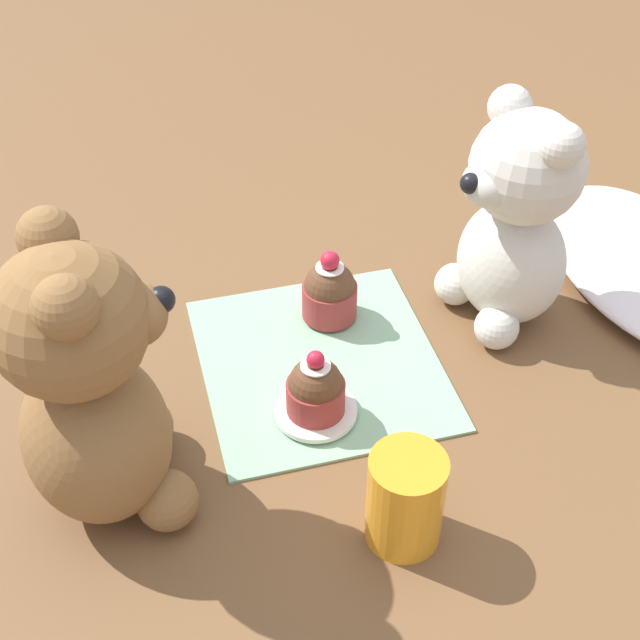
# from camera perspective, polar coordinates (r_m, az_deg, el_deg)

# --- Properties ---
(ground_plane) EXTENTS (4.00, 4.00, 0.00)m
(ground_plane) POSITION_cam_1_polar(r_m,az_deg,el_deg) (0.85, 0.00, -2.83)
(ground_plane) COLOR brown
(knitted_placemat) EXTENTS (0.24, 0.22, 0.01)m
(knitted_placemat) POSITION_cam_1_polar(r_m,az_deg,el_deg) (0.85, 0.00, -2.69)
(knitted_placemat) COLOR #8EBC99
(knitted_placemat) RESTS_ON ground_plane
(teddy_bear_cream) EXTENTS (0.13, 0.13, 0.23)m
(teddy_bear_cream) POSITION_cam_1_polar(r_m,az_deg,el_deg) (0.86, 12.39, 6.22)
(teddy_bear_cream) COLOR silver
(teddy_bear_cream) RESTS_ON ground_plane
(teddy_bear_tan) EXTENTS (0.14, 0.14, 0.26)m
(teddy_bear_tan) POSITION_cam_1_polar(r_m,az_deg,el_deg) (0.68, -14.43, -4.39)
(teddy_bear_tan) COLOR olive
(teddy_bear_tan) RESTS_ON ground_plane
(cupcake_near_cream_bear) EXTENTS (0.05, 0.05, 0.08)m
(cupcake_near_cream_bear) POSITION_cam_1_polar(r_m,az_deg,el_deg) (0.88, 0.62, 1.82)
(cupcake_near_cream_bear) COLOR #993333
(cupcake_near_cream_bear) RESTS_ON knitted_placemat
(saucer_plate) EXTENTS (0.07, 0.07, 0.01)m
(saucer_plate) POSITION_cam_1_polar(r_m,az_deg,el_deg) (0.80, -0.27, -5.80)
(saucer_plate) COLOR white
(saucer_plate) RESTS_ON knitted_placemat
(cupcake_near_tan_bear) EXTENTS (0.05, 0.05, 0.07)m
(cupcake_near_tan_bear) POSITION_cam_1_polar(r_m,az_deg,el_deg) (0.78, -0.28, -4.43)
(cupcake_near_tan_bear) COLOR #993333
(cupcake_near_tan_bear) RESTS_ON saucer_plate
(juice_glass) EXTENTS (0.06, 0.06, 0.09)m
(juice_glass) POSITION_cam_1_polar(r_m,az_deg,el_deg) (0.69, 5.49, -11.35)
(juice_glass) COLOR orange
(juice_glass) RESTS_ON ground_plane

